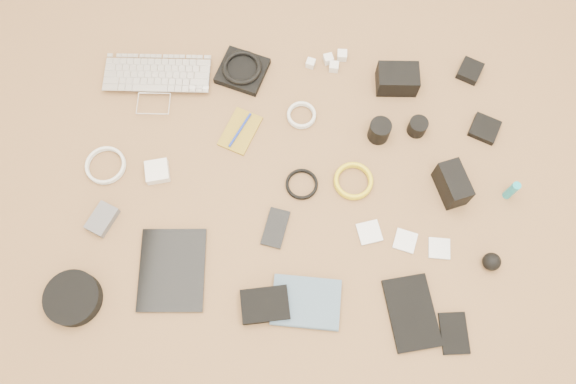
# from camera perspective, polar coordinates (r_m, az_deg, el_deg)

# --- Properties ---
(laptop) EXTENTS (0.39, 0.28, 0.03)m
(laptop) POSITION_cam_1_polar(r_m,az_deg,el_deg) (2.06, -13.24, 10.24)
(laptop) COLOR silver
(laptop) RESTS_ON ground
(headphone_pouch) EXTENTS (0.19, 0.19, 0.03)m
(headphone_pouch) POSITION_cam_1_polar(r_m,az_deg,el_deg) (2.05, -4.66, 12.16)
(headphone_pouch) COLOR black
(headphone_pouch) RESTS_ON ground
(headphones) EXTENTS (0.15, 0.15, 0.02)m
(headphones) POSITION_cam_1_polar(r_m,az_deg,el_deg) (2.03, -4.71, 12.50)
(headphones) COLOR black
(headphones) RESTS_ON headphone_pouch
(charger_a) EXTENTS (0.04, 0.04, 0.03)m
(charger_a) POSITION_cam_1_polar(r_m,az_deg,el_deg) (2.06, 2.31, 12.93)
(charger_a) COLOR silver
(charger_a) RESTS_ON ground
(charger_b) EXTENTS (0.03, 0.03, 0.03)m
(charger_b) POSITION_cam_1_polar(r_m,az_deg,el_deg) (2.06, 4.68, 12.57)
(charger_b) COLOR silver
(charger_b) RESTS_ON ground
(charger_c) EXTENTS (0.03, 0.03, 0.03)m
(charger_c) POSITION_cam_1_polar(r_m,az_deg,el_deg) (2.08, 5.51, 13.64)
(charger_c) COLOR silver
(charger_c) RESTS_ON ground
(charger_d) EXTENTS (0.04, 0.04, 0.03)m
(charger_d) POSITION_cam_1_polar(r_m,az_deg,el_deg) (2.07, 4.12, 13.33)
(charger_d) COLOR silver
(charger_d) RESTS_ON ground
(dslr_camera) EXTENTS (0.15, 0.11, 0.08)m
(dslr_camera) POSITION_cam_1_polar(r_m,az_deg,el_deg) (2.03, 11.05, 11.19)
(dslr_camera) COLOR black
(dslr_camera) RESTS_ON ground
(lens_pouch) EXTENTS (0.10, 0.11, 0.03)m
(lens_pouch) POSITION_cam_1_polar(r_m,az_deg,el_deg) (2.14, 18.00, 11.63)
(lens_pouch) COLOR black
(lens_pouch) RESTS_ON ground
(notebook_olive) EXTENTS (0.15, 0.18, 0.01)m
(notebook_olive) POSITION_cam_1_polar(r_m,az_deg,el_deg) (1.94, -4.88, 6.18)
(notebook_olive) COLOR olive
(notebook_olive) RESTS_ON ground
(pen_blue) EXTENTS (0.07, 0.13, 0.01)m
(pen_blue) POSITION_cam_1_polar(r_m,az_deg,el_deg) (1.94, -4.90, 6.30)
(pen_blue) COLOR #122696
(pen_blue) RESTS_ON notebook_olive
(cable_white_a) EXTENTS (0.12, 0.12, 0.01)m
(cable_white_a) POSITION_cam_1_polar(r_m,az_deg,el_deg) (1.96, 1.37, 7.73)
(cable_white_a) COLOR silver
(cable_white_a) RESTS_ON ground
(lens_a) EXTENTS (0.09, 0.09, 0.08)m
(lens_a) POSITION_cam_1_polar(r_m,az_deg,el_deg) (1.92, 9.27, 6.17)
(lens_a) COLOR black
(lens_a) RESTS_ON ground
(lens_b) EXTENTS (0.07, 0.07, 0.06)m
(lens_b) POSITION_cam_1_polar(r_m,az_deg,el_deg) (1.97, 13.02, 6.48)
(lens_b) COLOR black
(lens_b) RESTS_ON ground
(card_reader) EXTENTS (0.12, 0.12, 0.02)m
(card_reader) POSITION_cam_1_polar(r_m,az_deg,el_deg) (2.05, 19.34, 6.10)
(card_reader) COLOR black
(card_reader) RESTS_ON ground
(power_brick) EXTENTS (0.09, 0.09, 0.03)m
(power_brick) POSITION_cam_1_polar(r_m,az_deg,el_deg) (1.91, -13.14, 2.04)
(power_brick) COLOR silver
(power_brick) RESTS_ON ground
(cable_white_b) EXTENTS (0.16, 0.16, 0.01)m
(cable_white_b) POSITION_cam_1_polar(r_m,az_deg,el_deg) (1.98, -18.00, 2.53)
(cable_white_b) COLOR silver
(cable_white_b) RESTS_ON ground
(cable_black) EXTENTS (0.12, 0.12, 0.01)m
(cable_black) POSITION_cam_1_polar(r_m,az_deg,el_deg) (1.86, 1.40, 0.75)
(cable_black) COLOR black
(cable_black) RESTS_ON ground
(cable_yellow) EXTENTS (0.17, 0.17, 0.01)m
(cable_yellow) POSITION_cam_1_polar(r_m,az_deg,el_deg) (1.87, 6.63, 1.04)
(cable_yellow) COLOR gold
(cable_yellow) RESTS_ON ground
(flash) EXTENTS (0.12, 0.15, 0.10)m
(flash) POSITION_cam_1_polar(r_m,az_deg,el_deg) (1.89, 16.37, 0.78)
(flash) COLOR black
(flash) RESTS_ON ground
(lens_cleaner) EXTENTS (0.03, 0.03, 0.09)m
(lens_cleaner) POSITION_cam_1_polar(r_m,az_deg,el_deg) (1.95, 21.76, 0.15)
(lens_cleaner) COLOR teal
(lens_cleaner) RESTS_ON ground
(battery_charger) EXTENTS (0.10, 0.12, 0.03)m
(battery_charger) POSITION_cam_1_polar(r_m,az_deg,el_deg) (1.91, -18.35, -2.63)
(battery_charger) COLOR #515055
(battery_charger) RESTS_ON ground
(tablet) EXTENTS (0.23, 0.28, 0.01)m
(tablet) POSITION_cam_1_polar(r_m,az_deg,el_deg) (1.81, -11.68, -7.74)
(tablet) COLOR black
(tablet) RESTS_ON ground
(phone) EXTENTS (0.09, 0.14, 0.01)m
(phone) POSITION_cam_1_polar(r_m,az_deg,el_deg) (1.81, -1.27, -3.67)
(phone) COLOR black
(phone) RESTS_ON ground
(filter_case_left) EXTENTS (0.09, 0.09, 0.01)m
(filter_case_left) POSITION_cam_1_polar(r_m,az_deg,el_deg) (1.83, 8.26, -4.09)
(filter_case_left) COLOR silver
(filter_case_left) RESTS_ON ground
(filter_case_mid) EXTENTS (0.08, 0.08, 0.01)m
(filter_case_mid) POSITION_cam_1_polar(r_m,az_deg,el_deg) (1.84, 11.81, -4.88)
(filter_case_mid) COLOR silver
(filter_case_mid) RESTS_ON ground
(filter_case_right) EXTENTS (0.07, 0.07, 0.01)m
(filter_case_right) POSITION_cam_1_polar(r_m,az_deg,el_deg) (1.86, 15.11, -5.56)
(filter_case_right) COLOR silver
(filter_case_right) RESTS_ON ground
(air_blower) EXTENTS (0.07, 0.07, 0.06)m
(air_blower) POSITION_cam_1_polar(r_m,az_deg,el_deg) (1.87, 19.98, -6.67)
(air_blower) COLOR black
(air_blower) RESTS_ON ground
(headphone_case) EXTENTS (0.18, 0.18, 0.05)m
(headphone_case) POSITION_cam_1_polar(r_m,az_deg,el_deg) (1.86, -21.01, -10.04)
(headphone_case) COLOR black
(headphone_case) RESTS_ON ground
(drive_case) EXTENTS (0.16, 0.13, 0.04)m
(drive_case) POSITION_cam_1_polar(r_m,az_deg,el_deg) (1.75, -2.34, -11.39)
(drive_case) COLOR black
(drive_case) RESTS_ON ground
(paperback) EXTENTS (0.21, 0.16, 0.02)m
(paperback) POSITION_cam_1_polar(r_m,az_deg,el_deg) (1.75, 1.62, -13.67)
(paperback) COLOR #425A71
(paperback) RESTS_ON ground
(notebook_black_a) EXTENTS (0.19, 0.25, 0.02)m
(notebook_black_a) POSITION_cam_1_polar(r_m,az_deg,el_deg) (1.79, 12.44, -11.89)
(notebook_black_a) COLOR black
(notebook_black_a) RESTS_ON ground
(notebook_black_b) EXTENTS (0.10, 0.13, 0.01)m
(notebook_black_b) POSITION_cam_1_polar(r_m,az_deg,el_deg) (1.82, 16.51, -13.59)
(notebook_black_b) COLOR black
(notebook_black_b) RESTS_ON ground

